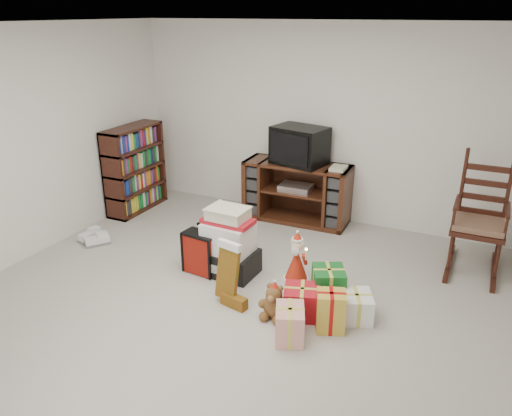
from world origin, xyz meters
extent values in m
cube|color=#BBB4AB|center=(0.00, 0.00, -0.01)|extent=(5.00, 5.00, 0.01)
cube|color=silver|center=(0.00, 0.00, 2.50)|extent=(5.00, 5.00, 0.01)
cube|color=white|center=(0.00, 2.50, 1.25)|extent=(5.00, 0.01, 2.50)
cube|color=white|center=(-2.50, 0.00, 1.25)|extent=(0.01, 5.00, 2.50)
cube|color=#462114|center=(-0.16, 2.23, 0.39)|extent=(1.38, 0.52, 0.78)
cube|color=silver|center=(-0.16, 2.20, 0.46)|extent=(0.42, 0.30, 0.08)
cube|color=#3D1810|center=(-2.31, 1.65, 0.59)|extent=(0.32, 0.96, 1.17)
cube|color=#3D1810|center=(2.04, 1.75, 0.48)|extent=(0.53, 0.51, 0.05)
cube|color=#855D48|center=(2.04, 1.75, 0.54)|extent=(0.49, 0.47, 0.06)
cube|color=#3D1810|center=(2.04, 1.98, 0.91)|extent=(0.45, 0.06, 0.81)
cube|color=#3D1810|center=(2.04, 1.75, 0.03)|extent=(0.53, 0.87, 0.06)
cube|color=black|center=(-0.27, 0.57, 0.13)|extent=(0.59, 0.44, 0.26)
cube|color=white|center=(-0.27, 0.57, 0.42)|extent=(0.50, 0.39, 0.32)
cube|color=#AF141E|center=(-0.27, 0.57, 0.60)|extent=(0.53, 0.30, 0.05)
cube|color=beige|center=(-0.27, 0.57, 0.67)|extent=(0.40, 0.31, 0.10)
cube|color=maroon|center=(-0.54, 0.45, 0.23)|extent=(0.37, 0.22, 0.46)
cube|color=black|center=(-0.54, 0.53, 0.52)|extent=(0.19, 0.05, 0.03)
ellipsoid|color=brown|center=(0.49, 0.03, 0.11)|extent=(0.23, 0.19, 0.24)
sphere|color=brown|center=(0.49, 0.00, 0.25)|extent=(0.15, 0.15, 0.15)
cone|color=#B02412|center=(0.43, 0.72, 0.18)|extent=(0.26, 0.26, 0.37)
sphere|color=beige|center=(0.43, 0.72, 0.41)|extent=(0.12, 0.12, 0.12)
cone|color=#B02412|center=(0.43, 0.72, 0.51)|extent=(0.11, 0.11, 0.09)
cylinder|color=silver|center=(0.56, 0.62, 0.38)|extent=(0.02, 0.02, 0.11)
cone|color=#B02412|center=(-0.62, 1.02, 0.20)|extent=(0.28, 0.28, 0.40)
sphere|color=beige|center=(-0.62, 1.02, 0.45)|extent=(0.14, 0.14, 0.14)
cone|color=#B02412|center=(-0.62, 1.02, 0.56)|extent=(0.12, 0.12, 0.10)
cylinder|color=silver|center=(-0.47, 0.91, 0.41)|extent=(0.02, 0.02, 0.12)
cube|color=silver|center=(-2.19, 0.53, 0.05)|extent=(0.18, 0.31, 0.10)
cube|color=silver|center=(-2.00, 0.53, 0.05)|extent=(0.27, 0.30, 0.10)
cube|color=#AF141E|center=(0.68, 0.21, 0.14)|extent=(0.28, 0.28, 0.28)
cube|color=#196722|center=(0.90, 0.48, 0.14)|extent=(0.28, 0.28, 0.28)
cube|color=gold|center=(0.95, 0.05, 0.14)|extent=(0.28, 0.28, 0.28)
cube|color=white|center=(0.63, -0.17, 0.14)|extent=(0.28, 0.28, 0.28)
cube|color=white|center=(1.17, 0.26, 0.14)|extent=(0.28, 0.28, 0.28)
cube|color=black|center=(-0.14, 2.22, 1.02)|extent=(0.73, 0.59, 0.47)
cube|color=black|center=(-0.14, 1.99, 1.02)|extent=(0.54, 0.14, 0.38)
camera|label=1|loc=(2.00, -3.53, 2.60)|focal=35.00mm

